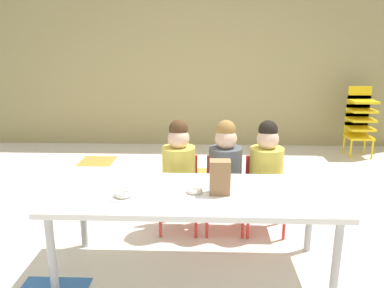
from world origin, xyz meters
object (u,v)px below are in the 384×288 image
(seated_child_middle_seat, at_px, (225,166))
(seated_child_near_camera, at_px, (179,166))
(craft_table, at_px, (194,199))
(donut_powdered_on_plate, at_px, (123,193))
(seated_child_far_right, at_px, (266,167))
(paper_bag_brown, at_px, (220,177))
(kid_chair_yellow_stack, at_px, (360,118))
(paper_plate_near_edge, at_px, (124,197))
(donut_powdered_loose, at_px, (195,190))

(seated_child_middle_seat, bearing_deg, seated_child_near_camera, 180.00)
(craft_table, distance_m, donut_powdered_on_plate, 0.45)
(seated_child_far_right, relative_size, paper_bag_brown, 4.17)
(kid_chair_yellow_stack, relative_size, donut_powdered_on_plate, 7.68)
(seated_child_middle_seat, distance_m, seated_child_far_right, 0.32)
(seated_child_near_camera, height_order, paper_plate_near_edge, seated_child_near_camera)
(seated_child_near_camera, bearing_deg, kid_chair_yellow_stack, 44.28)
(seated_child_middle_seat, height_order, donut_powdered_loose, seated_child_middle_seat)
(seated_child_far_right, height_order, paper_plate_near_edge, seated_child_far_right)
(craft_table, bearing_deg, seated_child_near_camera, 103.27)
(craft_table, bearing_deg, seated_child_far_right, 46.67)
(craft_table, distance_m, seated_child_near_camera, 0.60)
(kid_chair_yellow_stack, bearing_deg, donut_powdered_on_plate, -131.48)
(seated_child_far_right, xyz_separation_m, paper_bag_brown, (-0.39, -0.60, 0.13))
(paper_bag_brown, bearing_deg, craft_table, 173.37)
(donut_powdered_loose, bearing_deg, donut_powdered_on_plate, -167.98)
(seated_child_near_camera, xyz_separation_m, donut_powdered_loose, (0.14, -0.59, 0.03))
(donut_powdered_loose, bearing_deg, seated_child_near_camera, 103.49)
(donut_powdered_loose, bearing_deg, paper_bag_brown, -3.46)
(seated_child_far_right, height_order, paper_bag_brown, seated_child_far_right)
(seated_child_near_camera, bearing_deg, donut_powdered_loose, -76.51)
(craft_table, relative_size, seated_child_near_camera, 2.00)
(seated_child_near_camera, bearing_deg, craft_table, -76.73)
(seated_child_near_camera, bearing_deg, donut_powdered_on_plate, -113.23)
(paper_plate_near_edge, xyz_separation_m, donut_powdered_on_plate, (0.00, 0.00, 0.02))
(seated_child_far_right, height_order, donut_powdered_on_plate, seated_child_far_right)
(seated_child_far_right, bearing_deg, kid_chair_yellow_stack, 54.48)
(seated_child_middle_seat, bearing_deg, kid_chair_yellow_stack, 49.33)
(paper_bag_brown, height_order, donut_powdered_loose, paper_bag_brown)
(seated_child_near_camera, xyz_separation_m, kid_chair_yellow_stack, (2.26, 2.20, -0.04))
(donut_powdered_on_plate, height_order, donut_powdered_loose, donut_powdered_on_plate)
(seated_child_middle_seat, relative_size, kid_chair_yellow_stack, 1.00)
(seated_child_middle_seat, height_order, kid_chair_yellow_stack, seated_child_middle_seat)
(craft_table, bearing_deg, paper_plate_near_edge, -166.66)
(paper_bag_brown, relative_size, donut_powdered_on_plate, 1.84)
(paper_plate_near_edge, bearing_deg, seated_child_middle_seat, 46.05)
(paper_plate_near_edge, distance_m, donut_powdered_loose, 0.45)
(seated_child_near_camera, relative_size, kid_chair_yellow_stack, 1.00)
(donut_powdered_on_plate, bearing_deg, seated_child_near_camera, 66.77)
(paper_plate_near_edge, height_order, donut_powdered_loose, donut_powdered_loose)
(seated_child_near_camera, relative_size, donut_powdered_on_plate, 7.66)
(seated_child_near_camera, bearing_deg, paper_plate_near_edge, -113.23)
(seated_child_middle_seat, bearing_deg, donut_powdered_loose, -110.75)
(seated_child_near_camera, relative_size, donut_powdered_loose, 8.74)
(seated_child_far_right, distance_m, donut_powdered_on_plate, 1.20)
(seated_child_middle_seat, distance_m, paper_plate_near_edge, 0.95)
(seated_child_middle_seat, distance_m, kid_chair_yellow_stack, 2.90)
(craft_table, height_order, seated_child_near_camera, seated_child_near_camera)
(seated_child_middle_seat, xyz_separation_m, seated_child_far_right, (0.32, 0.00, 0.00))
(seated_child_near_camera, distance_m, paper_bag_brown, 0.69)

